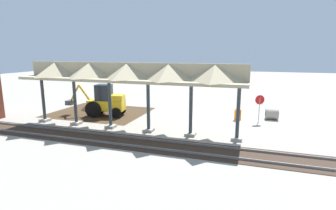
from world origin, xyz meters
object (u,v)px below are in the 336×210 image
backhoe (105,102)px  concrete_pipe (272,114)px  traffic_barrel (238,115)px  stop_sign (260,103)px

backhoe → concrete_pipe: 14.55m
concrete_pipe → traffic_barrel: (2.75, 1.11, -0.00)m
concrete_pipe → backhoe: bearing=13.0°
backhoe → traffic_barrel: (-11.40, -2.16, -0.81)m
backhoe → traffic_barrel: 11.63m
stop_sign → traffic_barrel: stop_sign is taller
stop_sign → backhoe: 13.21m
traffic_barrel → concrete_pipe: bearing=-158.0°
stop_sign → backhoe: (13.07, 1.88, -0.35)m
backhoe → traffic_barrel: backhoe is taller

